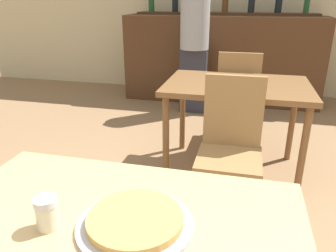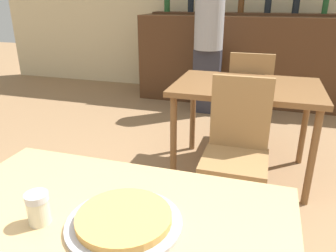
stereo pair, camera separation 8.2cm
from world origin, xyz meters
name	(u,v)px [view 1 (the left image)]	position (x,y,z in m)	size (l,w,h in m)	color
dining_table_near	(115,245)	(0.00, 0.00, 0.66)	(1.13, 0.71, 0.74)	tan
dining_table_far	(236,94)	(0.29, 1.76, 0.66)	(1.09, 0.77, 0.75)	brown
bar_counter	(221,59)	(0.00, 3.79, 0.57)	(2.60, 0.56, 1.14)	#4C2D19
bar_back_shelf	(226,9)	(0.02, 3.93, 1.22)	(2.39, 0.24, 0.34)	#4C2D19
chair_far_side_front	(231,140)	(0.29, 1.21, 0.51)	(0.40, 0.40, 0.91)	olive
chair_far_side_back	(238,94)	(0.29, 2.31, 0.51)	(0.40, 0.40, 0.91)	olive
pizza_tray	(136,220)	(0.07, 0.00, 0.76)	(0.34, 0.34, 0.04)	#A3A3A8
cheese_shaker	(47,213)	(-0.17, -0.06, 0.79)	(0.07, 0.07, 0.10)	beige
person_standing	(194,40)	(-0.28, 3.21, 0.88)	(0.34, 0.34, 1.63)	#2D2D38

